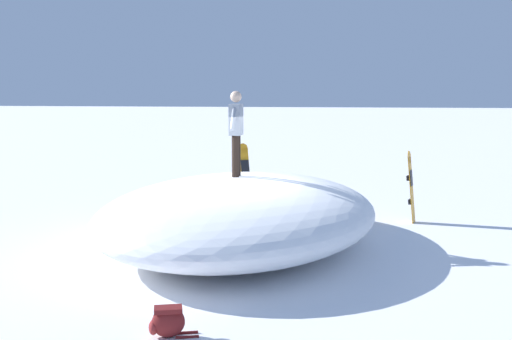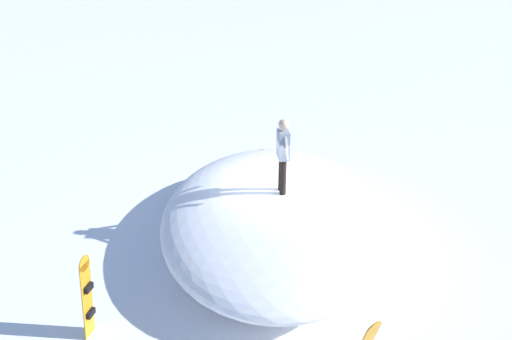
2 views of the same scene
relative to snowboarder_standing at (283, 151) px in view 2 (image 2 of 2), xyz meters
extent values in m
plane|color=white|center=(0.03, 0.64, -2.28)|extent=(240.00, 240.00, 0.00)
ellipsoid|color=white|center=(-0.13, 0.29, -1.61)|extent=(5.55, 7.47, 1.33)
cylinder|color=black|center=(-0.01, 0.10, -0.55)|extent=(0.14, 0.14, 0.81)
cylinder|color=black|center=(0.01, -0.10, -0.55)|extent=(0.14, 0.14, 0.81)
cube|color=#8C939E|center=(0.00, 0.00, 0.16)|extent=(0.25, 0.46, 0.60)
sphere|color=beige|center=(0.00, 0.00, 0.60)|extent=(0.22, 0.22, 0.22)
cylinder|color=#8C939E|center=(-0.02, 0.31, 0.21)|extent=(0.11, 0.39, 0.50)
cylinder|color=#8C939E|center=(0.02, -0.31, 0.21)|extent=(0.11, 0.39, 0.50)
cylinder|color=orange|center=(0.77, -4.27, -0.78)|extent=(0.27, 0.20, 0.26)
cube|color=orange|center=(-3.49, -2.69, -1.53)|extent=(0.23, 0.31, 1.51)
cylinder|color=orange|center=(-3.42, -2.71, -0.77)|extent=(0.11, 0.29, 0.28)
cube|color=black|center=(-3.48, -2.69, -1.26)|extent=(0.10, 0.24, 0.36)
cube|color=black|center=(-3.42, -2.71, -1.26)|extent=(0.12, 0.20, 0.12)
cube|color=black|center=(-3.48, -2.69, -1.80)|extent=(0.12, 0.20, 0.12)
ellipsoid|color=maroon|center=(-0.23, 4.85, -2.09)|extent=(0.46, 0.37, 0.38)
ellipsoid|color=maroon|center=(-0.06, 4.91, -2.15)|extent=(0.17, 0.22, 0.18)
cube|color=maroon|center=(-0.23, 4.85, -1.93)|extent=(0.39, 0.31, 0.06)
cylinder|color=maroon|center=(-0.46, 4.84, -2.27)|extent=(0.28, 0.13, 0.04)
cylinder|color=maroon|center=(-0.42, 4.71, -2.27)|extent=(0.28, 0.13, 0.04)
camera|label=1|loc=(-2.64, 11.82, 0.67)|focal=43.93mm
camera|label=2|loc=(-0.94, -8.51, 3.41)|focal=30.59mm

